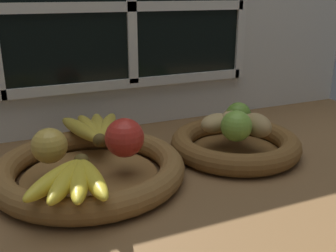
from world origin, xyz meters
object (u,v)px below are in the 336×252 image
fruit_bowl_right (235,144)px  banana_bunch_back (94,128)px  lime_near (236,126)px  fruit_bowl_left (90,169)px  apple_golden_left (49,146)px  banana_bunch_front (74,179)px  potato_small (257,125)px  potato_oblong (216,123)px  apple_red_right (125,138)px  potato_back (233,118)px  potato_large (236,123)px  lime_far (238,115)px

fruit_bowl_right → banana_bunch_back: bearing=157.4°
fruit_bowl_right → lime_near: (-2.53, -3.79, 5.80)cm
fruit_bowl_left → fruit_bowl_right: (32.77, 0.00, 0.01)cm
banana_bunch_back → lime_near: bearing=-31.0°
apple_golden_left → banana_bunch_front: 11.94cm
lime_near → potato_small: bearing=6.7°
potato_oblong → apple_red_right: bearing=-167.5°
fruit_bowl_right → banana_bunch_front: (-37.72, -11.24, 4.05)cm
lime_near → potato_oblong: bearing=98.6°
fruit_bowl_left → potato_oblong: 29.74cm
potato_back → apple_red_right: bearing=-166.8°
banana_bunch_front → banana_bunch_back: same height
apple_golden_left → lime_near: (37.20, -4.20, 0.00)cm
potato_small → potato_oblong: (-6.65, 5.86, -0.43)cm
fruit_bowl_left → potato_back: size_ratio=5.54×
fruit_bowl_left → fruit_bowl_right: 32.77cm
banana_bunch_front → potato_oblong: size_ratio=2.06×
banana_bunch_back → fruit_bowl_left: bearing=-108.1°
banana_bunch_front → potato_back: potato_back is taller
banana_bunch_front → potato_large: size_ratio=2.00×
potato_small → lime_near: bearing=-173.3°
fruit_bowl_left → potato_back: 35.30cm
potato_oblong → lime_far: size_ratio=1.38×
potato_small → potato_back: potato_small is taller
fruit_bowl_left → lime_far: 36.32cm
banana_bunch_back → banana_bunch_front: bearing=-110.9°
fruit_bowl_right → potato_small: (3.13, -3.13, 5.04)cm
fruit_bowl_right → banana_bunch_back: banana_bunch_back is taller
fruit_bowl_right → potato_small: potato_small is taller
fruit_bowl_left → apple_red_right: size_ratio=4.89×
apple_red_right → banana_bunch_front: 14.64cm
banana_bunch_back → apple_golden_left: bearing=-133.2°
apple_red_right → lime_far: apple_red_right is taller
lime_near → apple_golden_left: bearing=173.6°
potato_large → apple_red_right: bearing=-175.0°
banana_bunch_front → apple_golden_left: bearing=99.8°
apple_golden_left → lime_far: bearing=4.5°
potato_large → fruit_bowl_right: bearing=-167.7°
lime_near → lime_far: bearing=54.2°
apple_red_right → apple_golden_left: 13.68cm
banana_bunch_front → lime_near: lime_near is taller
potato_small → potato_oblong: 8.87cm
lime_far → fruit_bowl_left: bearing=-173.9°
fruit_bowl_left → lime_far: lime_far is taller
potato_oblong → potato_back: (5.47, 1.56, 0.07)cm
apple_red_right → lime_near: bearing=-3.6°
apple_red_right → lime_far: (29.27, 6.10, -0.83)cm
banana_bunch_front → potato_small: size_ratio=2.00×
fruit_bowl_left → lime_near: bearing=-7.1°
potato_back → lime_far: lime_far is taller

